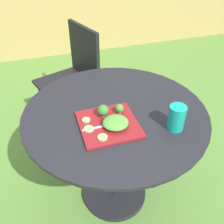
% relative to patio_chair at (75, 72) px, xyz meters
% --- Properties ---
extents(ground_plane, '(12.00, 12.00, 0.00)m').
position_rel_patio_chair_xyz_m(ground_plane, '(0.07, -0.91, -0.53)').
color(ground_plane, '#568438').
extents(patio_table, '(1.01, 1.01, 0.75)m').
position_rel_patio_chair_xyz_m(patio_table, '(0.07, -0.91, -0.02)').
color(patio_table, black).
rests_on(patio_table, ground_plane).
extents(patio_chair, '(0.56, 0.56, 0.90)m').
position_rel_patio_chair_xyz_m(patio_chair, '(0.00, 0.00, 0.00)').
color(patio_chair, black).
rests_on(patio_chair, ground_plane).
extents(salad_plate, '(0.29, 0.29, 0.01)m').
position_rel_patio_chair_xyz_m(salad_plate, '(0.00, -1.01, 0.23)').
color(salad_plate, maroon).
rests_on(salad_plate, patio_table).
extents(drinking_glass, '(0.08, 0.08, 0.13)m').
position_rel_patio_chair_xyz_m(drinking_glass, '(0.31, -1.13, 0.28)').
color(drinking_glass, '#149989').
rests_on(drinking_glass, patio_table).
extents(fork, '(0.15, 0.02, 0.00)m').
position_rel_patio_chair_xyz_m(fork, '(-0.04, -1.03, 0.24)').
color(fork, silver).
rests_on(fork, salad_plate).
extents(lettuce_mound, '(0.13, 0.12, 0.04)m').
position_rel_patio_chair_xyz_m(lettuce_mound, '(0.03, -1.04, 0.25)').
color(lettuce_mound, '#519338').
rests_on(lettuce_mound, salad_plate).
extents(broccoli_floret_0, '(0.06, 0.06, 0.07)m').
position_rel_patio_chair_xyz_m(broccoli_floret_0, '(-0.01, -0.94, 0.27)').
color(broccoli_floret_0, '#99B770').
rests_on(broccoli_floret_0, salad_plate).
extents(broccoli_floret_1, '(0.04, 0.04, 0.05)m').
position_rel_patio_chair_xyz_m(broccoli_floret_1, '(0.08, -0.95, 0.26)').
color(broccoli_floret_1, '#99B770').
rests_on(broccoli_floret_1, salad_plate).
extents(cucumber_slice_0, '(0.05, 0.05, 0.01)m').
position_rel_patio_chair_xyz_m(cucumber_slice_0, '(-0.10, -1.03, 0.24)').
color(cucumber_slice_0, '#8EB766').
rests_on(cucumber_slice_0, salad_plate).
extents(cucumber_slice_1, '(0.04, 0.04, 0.01)m').
position_rel_patio_chair_xyz_m(cucumber_slice_1, '(-0.10, -0.96, 0.24)').
color(cucumber_slice_1, '#8EB766').
rests_on(cucumber_slice_1, salad_plate).
extents(cucumber_slice_2, '(0.05, 0.05, 0.01)m').
position_rel_patio_chair_xyz_m(cucumber_slice_2, '(-0.06, -1.11, 0.24)').
color(cucumber_slice_2, '#8EB766').
rests_on(cucumber_slice_2, salad_plate).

